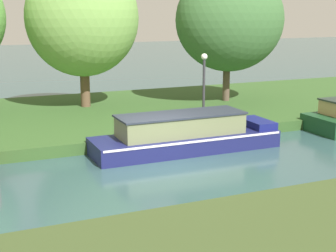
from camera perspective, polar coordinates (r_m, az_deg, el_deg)
ground_plane at (r=15.20m, az=-0.63°, el=-4.48°), size 120.00×120.00×0.00m
riverbank_far at (r=21.57m, az=-7.87°, el=1.21°), size 72.00×10.00×0.40m
navy_barge at (r=16.64m, az=2.06°, el=-1.01°), size 6.39×1.84×1.28m
willow_tree_centre at (r=22.27m, az=-9.80°, el=12.15°), size 4.94×4.21×6.46m
willow_tree_right at (r=23.47m, az=7.23°, el=12.02°), size 5.32×3.84×6.18m
lamp_post at (r=18.70m, az=4.16°, el=5.38°), size 0.24×0.24×2.66m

